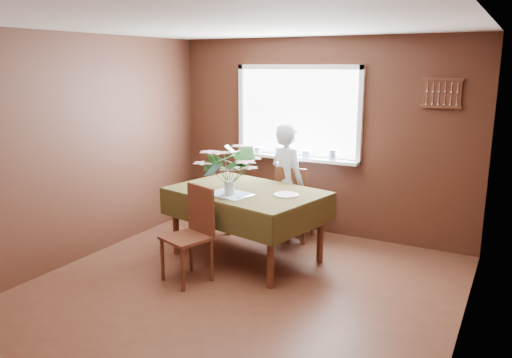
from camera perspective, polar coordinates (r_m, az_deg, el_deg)
The scene contains 14 objects.
floor at distance 4.87m, azimuth -3.18°, elevation -13.45°, with size 4.50×4.50×0.00m, color #4B271A.
ceiling at distance 4.37m, azimuth -3.61°, elevation 17.36°, with size 4.50×4.50×0.00m, color white.
wall_back at distance 6.44m, azimuth 7.26°, elevation 4.73°, with size 4.00×4.00×0.00m, color brown.
wall_left at distance 5.75m, azimuth -20.60°, elevation 3.00°, with size 4.50×4.50×0.00m, color brown.
wall_right at distance 3.82m, azimuth 23.04°, elevation -1.94°, with size 4.50×4.50×0.00m, color brown.
window_assembly at distance 6.49m, azimuth 4.69°, elevation 5.85°, with size 1.72×0.20×1.22m.
spoon_rack at distance 5.98m, azimuth 20.51°, elevation 9.17°, with size 0.44×0.05×0.33m.
dining_table at distance 5.57m, azimuth -1.11°, elevation -2.24°, with size 1.85×1.44×0.81m.
chair_far at distance 6.20m, azimuth 4.29°, elevation -2.45°, with size 0.44×0.44×0.95m.
chair_near at distance 5.12m, azimuth -7.23°, elevation -5.77°, with size 0.52×0.52×0.97m.
seated_woman at distance 6.13m, azimuth 3.60°, elevation -0.47°, with size 0.54×0.36×1.48m, color white.
flower_bouquet at distance 5.30m, azimuth -3.07°, elevation 1.68°, with size 0.59×0.59×0.50m.
side_plate at distance 5.32m, azimuth 3.49°, elevation -1.81°, with size 0.26×0.26×0.01m, color white.
table_knife at distance 5.24m, azimuth -1.16°, elevation -2.02°, with size 0.02×0.23×0.00m, color silver.
Camera 1 is at (2.31, -3.70, 2.17)m, focal length 35.00 mm.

